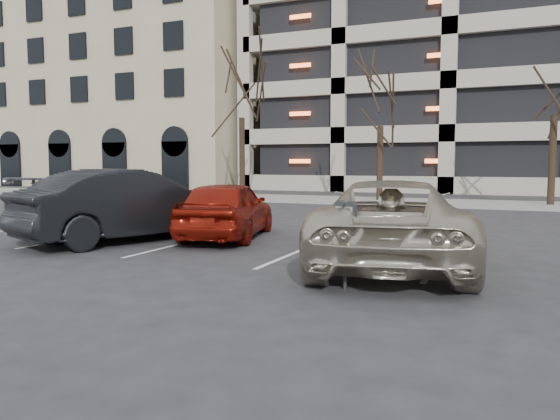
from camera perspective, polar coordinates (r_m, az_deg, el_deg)
ground at (r=9.11m, az=6.16°, el=-6.56°), size 140.00×140.00×0.00m
sidewalk at (r=24.74m, az=17.12°, el=0.70°), size 80.00×4.00×0.12m
stall_lines at (r=11.70m, az=2.91°, el=-3.93°), size 16.90×5.20×0.00m
office_building at (r=49.48m, az=-15.50°, el=11.40°), size 26.00×16.20×15.00m
tree_a at (r=27.98m, az=-4.04°, el=14.61°), size 3.95×3.95×8.99m
tree_b at (r=25.45m, az=10.53°, el=13.32°), size 3.37×3.37×7.67m
tree_c at (r=24.92m, az=26.94°, el=13.96°), size 3.61×3.61×8.21m
parking_meter at (r=7.84m, az=6.86°, el=-1.35°), size 0.34×0.19×1.25m
suv_silver at (r=9.86m, az=11.50°, el=-1.29°), size 3.55×5.85×1.52m
car_red at (r=13.15m, az=-5.56°, el=0.10°), size 2.59×4.41×1.41m
car_dark at (r=13.11m, az=-15.51°, el=0.50°), size 3.51×5.36×1.67m
car_silver at (r=15.56m, az=-17.82°, el=0.89°), size 2.82×5.54×1.54m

